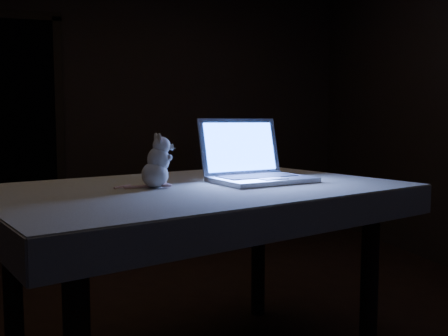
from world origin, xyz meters
name	(u,v)px	position (x,y,z in m)	size (l,w,h in m)	color
floor	(170,330)	(0.00, 0.00, 0.00)	(5.00, 5.00, 0.00)	black
back_wall	(124,103)	(0.00, 2.50, 1.30)	(4.50, 0.04, 2.60)	black
doorway	(5,127)	(-1.10, 2.50, 1.06)	(1.06, 0.36, 2.13)	black
table	(197,283)	(0.03, -0.51, 0.42)	(1.56, 1.00, 0.84)	black
tablecloth	(189,199)	(0.00, -0.49, 0.78)	(1.68, 1.13, 0.12)	beige
laptop	(262,150)	(0.34, -0.48, 0.99)	(0.43, 0.37, 0.29)	silver
plush_mouse	(155,161)	(-0.15, -0.54, 0.96)	(0.16, 0.16, 0.22)	silver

